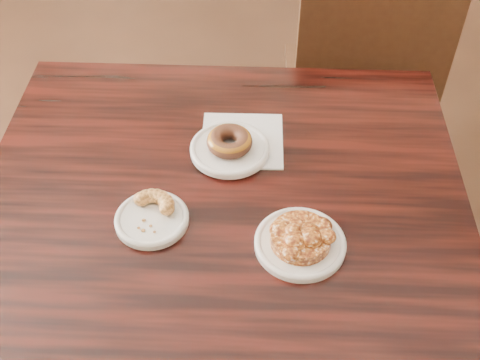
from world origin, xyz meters
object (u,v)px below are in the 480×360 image
(chair_far, at_px, (353,86))
(cafe_table, at_px, (223,318))
(glazed_donut, at_px, (230,141))
(apple_fritter, at_px, (301,235))
(cruller_fragment, at_px, (151,213))

(chair_far, bearing_deg, cafe_table, 63.85)
(glazed_donut, bearing_deg, apple_fritter, -47.06)
(cafe_table, xyz_separation_m, glazed_donut, (-0.03, 0.17, 0.41))
(cafe_table, relative_size, glazed_donut, 10.17)
(chair_far, xyz_separation_m, cruller_fragment, (-0.30, -0.93, 0.33))
(cafe_table, xyz_separation_m, chair_far, (0.18, 0.88, 0.08))
(apple_fritter, bearing_deg, cafe_table, 168.14)
(cafe_table, bearing_deg, cruller_fragment, -169.68)
(cafe_table, relative_size, apple_fritter, 6.55)
(cafe_table, height_order, glazed_donut, glazed_donut)
(apple_fritter, bearing_deg, cruller_fragment, -176.78)
(cafe_table, distance_m, apple_fritter, 0.44)
(glazed_donut, relative_size, cruller_fragment, 0.96)
(cruller_fragment, bearing_deg, chair_far, 72.13)
(cafe_table, bearing_deg, chair_far, 65.79)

